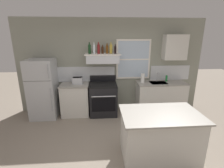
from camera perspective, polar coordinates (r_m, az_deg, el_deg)
The scene contains 20 objects.
ground_plane at distance 3.44m, azimuth 2.55°, elevation -23.92°, with size 16.00×16.00×0.00m, color gray.
back_wall at distance 4.91m, azimuth 0.04°, elevation 6.24°, with size 5.40×0.11×2.70m.
refrigerator at distance 4.91m, azimuth -22.67°, elevation -1.57°, with size 0.70×0.72×1.62m.
counter_left_of_stove at distance 4.88m, azimuth -12.46°, elevation -5.18°, with size 0.79×0.63×0.91m.
toaster at distance 4.74m, azimuth -11.79°, elevation 1.23°, with size 0.30×0.20×0.19m.
stove_range at distance 4.79m, azimuth -2.99°, elevation -5.10°, with size 0.76×0.69×1.09m.
range_hood_shelf at distance 4.60m, azimuth -3.24°, elevation 8.92°, with size 0.96×0.52×0.24m.
bottle_dark_green_wine at distance 4.57m, azimuth -7.77°, elevation 11.91°, with size 0.07×0.07×0.31m.
bottle_clear_tall at distance 4.52m, azimuth -6.20°, elevation 11.91°, with size 0.06×0.06×0.30m.
bottle_red_label_wine at distance 4.55m, azimuth -4.66°, elevation 11.99°, with size 0.07×0.07×0.31m.
bottle_brown_stout at distance 4.58m, azimuth -3.30°, elevation 11.67°, with size 0.06×0.06×0.24m.
bottle_amber_wine at distance 4.63m, azimuth -1.72°, elevation 11.91°, with size 0.07×0.07×0.27m.
bottle_champagne_gold_foil at distance 4.58m, azimuth -0.37°, elevation 12.05°, with size 0.08×0.08×0.30m.
bottle_balsamic_dark at distance 4.55m, azimuth 1.12°, elevation 11.73°, with size 0.06×0.06×0.25m.
counter_right_with_sink at distance 5.15m, azimuth 16.32°, elevation -4.31°, with size 1.43×0.63×0.91m.
sink_faucet at distance 5.02m, azimuth 15.44°, elevation 2.74°, with size 0.03×0.17×0.28m.
paper_towel_roll at distance 4.81m, azimuth 10.54°, elevation 1.97°, with size 0.11×0.11×0.27m, color white.
dish_soap_bottle at distance 5.15m, azimuth 18.30°, elevation 1.85°, with size 0.06×0.06×0.18m, color #268C3F.
kitchen_island at distance 3.29m, azimuth 15.96°, elevation -16.77°, with size 1.40×0.90×0.91m.
upper_cabinet_right at distance 5.12m, azimuth 20.84°, elevation 11.77°, with size 0.64×0.32×0.70m.
Camera 1 is at (-0.34, -2.60, 2.22)m, focal length 26.47 mm.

